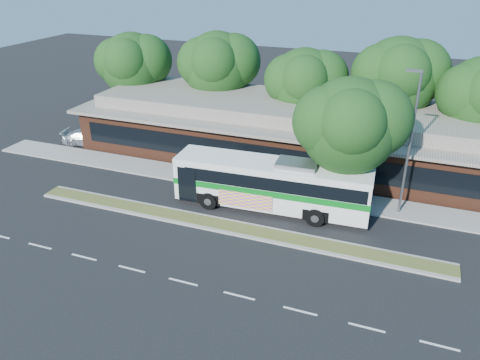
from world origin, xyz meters
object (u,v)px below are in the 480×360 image
(sidewalk_tree, at_px, (357,124))
(transit_bus, at_px, (272,181))
(lamp_post, at_px, (410,141))
(sedan, at_px, (89,138))

(sidewalk_tree, bearing_deg, transit_bus, -160.35)
(lamp_post, height_order, sidewalk_tree, lamp_post)
(transit_bus, height_order, sidewalk_tree, sidewalk_tree)
(lamp_post, xyz_separation_m, transit_bus, (-7.67, -2.20, -2.97))
(lamp_post, relative_size, sidewalk_tree, 1.06)
(sidewalk_tree, bearing_deg, lamp_post, 10.30)
(sedan, bearing_deg, lamp_post, -110.39)
(lamp_post, relative_size, sedan, 2.01)
(transit_bus, relative_size, sedan, 2.77)
(transit_bus, bearing_deg, lamp_post, 13.15)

